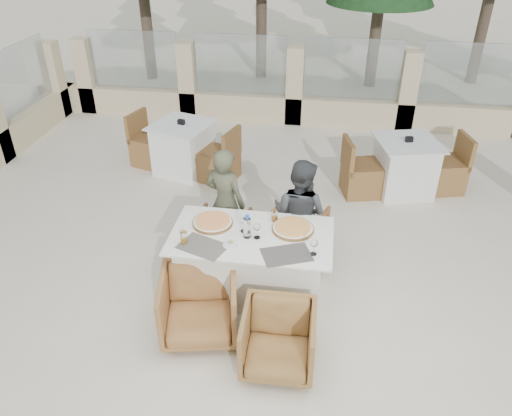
# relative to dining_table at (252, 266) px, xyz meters

# --- Properties ---
(ground) EXTENTS (80.00, 80.00, 0.00)m
(ground) POSITION_rel_dining_table_xyz_m (0.01, 0.07, -0.39)
(ground) COLOR beige
(ground) RESTS_ON ground
(sand_patch) EXTENTS (30.00, 16.00, 0.01)m
(sand_patch) POSITION_rel_dining_table_xyz_m (0.01, 14.07, -0.38)
(sand_patch) COLOR beige
(sand_patch) RESTS_ON ground
(perimeter_wall_far) EXTENTS (10.00, 0.34, 1.60)m
(perimeter_wall_far) POSITION_rel_dining_table_xyz_m (0.01, 4.87, 0.42)
(perimeter_wall_far) COLOR beige
(perimeter_wall_far) RESTS_ON ground
(dining_table) EXTENTS (1.60, 0.90, 0.77)m
(dining_table) POSITION_rel_dining_table_xyz_m (0.00, 0.00, 0.00)
(dining_table) COLOR white
(dining_table) RESTS_ON ground
(placemat_near_left) EXTENTS (0.53, 0.44, 0.00)m
(placemat_near_left) POSITION_rel_dining_table_xyz_m (-0.43, -0.26, 0.39)
(placemat_near_left) COLOR #625C54
(placemat_near_left) RESTS_ON dining_table
(placemat_near_right) EXTENTS (0.53, 0.45, 0.00)m
(placemat_near_right) POSITION_rel_dining_table_xyz_m (0.37, -0.27, 0.39)
(placemat_near_right) COLOR #4F4A44
(placemat_near_right) RESTS_ON dining_table
(pizza_left) EXTENTS (0.45, 0.45, 0.05)m
(pizza_left) POSITION_rel_dining_table_xyz_m (-0.42, 0.14, 0.41)
(pizza_left) COLOR #E9521F
(pizza_left) RESTS_ON dining_table
(pizza_right) EXTENTS (0.50, 0.50, 0.05)m
(pizza_right) POSITION_rel_dining_table_xyz_m (0.40, 0.15, 0.41)
(pizza_right) COLOR #C8631B
(pizza_right) RESTS_ON dining_table
(water_bottle) EXTENTS (0.09, 0.09, 0.25)m
(water_bottle) POSITION_rel_dining_table_xyz_m (-0.04, -0.04, 0.51)
(water_bottle) COLOR #C2E1FF
(water_bottle) RESTS_ON dining_table
(wine_glass_centre) EXTENTS (0.10, 0.10, 0.18)m
(wine_glass_centre) POSITION_rel_dining_table_xyz_m (-0.09, 0.05, 0.48)
(wine_glass_centre) COLOR white
(wine_glass_centre) RESTS_ON dining_table
(wine_glass_near) EXTENTS (0.08, 0.08, 0.18)m
(wine_glass_near) POSITION_rel_dining_table_xyz_m (0.06, -0.04, 0.48)
(wine_glass_near) COLOR silver
(wine_glass_near) RESTS_ON dining_table
(wine_glass_corner) EXTENTS (0.08, 0.08, 0.18)m
(wine_glass_corner) POSITION_rel_dining_table_xyz_m (0.62, -0.22, 0.48)
(wine_glass_corner) COLOR white
(wine_glass_corner) RESTS_ON dining_table
(beer_glass_left) EXTENTS (0.07, 0.07, 0.13)m
(beer_glass_left) POSITION_rel_dining_table_xyz_m (-0.62, -0.23, 0.45)
(beer_glass_left) COLOR gold
(beer_glass_left) RESTS_ON dining_table
(beer_glass_right) EXTENTS (0.08, 0.08, 0.13)m
(beer_glass_right) POSITION_rel_dining_table_xyz_m (0.19, 0.29, 0.45)
(beer_glass_right) COLOR orange
(beer_glass_right) RESTS_ON dining_table
(olive_dish) EXTENTS (0.14, 0.14, 0.04)m
(olive_dish) POSITION_rel_dining_table_xyz_m (-0.17, -0.20, 0.41)
(olive_dish) COLOR silver
(olive_dish) RESTS_ON dining_table
(armchair_far_left) EXTENTS (0.60, 0.62, 0.54)m
(armchair_far_left) POSITION_rel_dining_table_xyz_m (-0.44, 0.64, -0.11)
(armchair_far_left) COLOR brown
(armchair_far_left) RESTS_ON ground
(armchair_far_right) EXTENTS (0.74, 0.75, 0.54)m
(armchair_far_right) POSITION_rel_dining_table_xyz_m (0.41, 0.91, -0.12)
(armchair_far_right) COLOR brown
(armchair_far_right) RESTS_ON ground
(armchair_near_left) EXTENTS (0.84, 0.85, 0.66)m
(armchair_near_left) POSITION_rel_dining_table_xyz_m (-0.41, -0.59, -0.05)
(armchair_near_left) COLOR #9B6A38
(armchair_near_left) RESTS_ON ground
(armchair_near_right) EXTENTS (0.65, 0.67, 0.59)m
(armchair_near_right) POSITION_rel_dining_table_xyz_m (0.38, -0.88, -0.09)
(armchair_near_right) COLOR olive
(armchair_near_right) RESTS_ON ground
(diner_left) EXTENTS (0.56, 0.46, 1.33)m
(diner_left) POSITION_rel_dining_table_xyz_m (-0.42, 0.73, 0.28)
(diner_left) COLOR #4F513B
(diner_left) RESTS_ON ground
(diner_right) EXTENTS (0.78, 0.70, 1.31)m
(diner_right) POSITION_rel_dining_table_xyz_m (0.43, 0.63, 0.27)
(diner_right) COLOR #3C3F42
(diner_right) RESTS_ON ground
(bg_table_a) EXTENTS (1.81, 1.25, 0.77)m
(bg_table_a) POSITION_rel_dining_table_xyz_m (-1.47, 2.65, 0.00)
(bg_table_a) COLOR white
(bg_table_a) RESTS_ON ground
(bg_table_b) EXTENTS (1.79, 1.19, 0.77)m
(bg_table_b) POSITION_rel_dining_table_xyz_m (1.77, 2.52, 0.00)
(bg_table_b) COLOR silver
(bg_table_b) RESTS_ON ground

